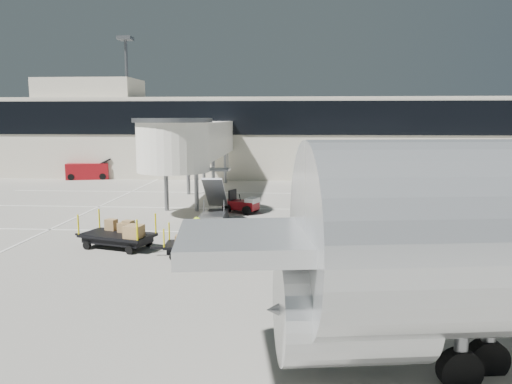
% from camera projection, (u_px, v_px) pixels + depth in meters
% --- Properties ---
extents(ground, '(140.00, 140.00, 0.00)m').
position_uv_depth(ground, '(226.00, 242.00, 24.55)').
color(ground, '#A4A193').
rests_on(ground, ground).
extents(lane_markings, '(40.00, 30.00, 0.02)m').
position_uv_depth(lane_markings, '(235.00, 208.00, 33.80)').
color(lane_markings, silver).
rests_on(lane_markings, ground).
extents(terminal, '(64.00, 12.11, 15.20)m').
position_uv_depth(terminal, '(259.00, 136.00, 53.49)').
color(terminal, beige).
rests_on(terminal, ground).
extents(jet_bridge, '(5.70, 20.40, 6.03)m').
position_uv_depth(jet_bridge, '(194.00, 142.00, 36.29)').
color(jet_bridge, white).
rests_on(jet_bridge, ground).
extents(baggage_tug, '(2.43, 2.07, 1.44)m').
position_uv_depth(baggage_tug, '(242.00, 205.00, 32.03)').
color(baggage_tug, maroon).
rests_on(baggage_tug, ground).
extents(suitcase_cart, '(3.99, 2.34, 1.53)m').
position_uv_depth(suitcase_cart, '(343.00, 209.00, 30.45)').
color(suitcase_cart, black).
rests_on(suitcase_cart, ground).
extents(box_cart_near, '(3.57, 1.63, 1.38)m').
position_uv_depth(box_cart_near, '(201.00, 245.00, 21.98)').
color(box_cart_near, black).
rests_on(box_cart_near, ground).
extents(box_cart_far, '(4.21, 2.57, 1.62)m').
position_uv_depth(box_cart_far, '(116.00, 235.00, 23.40)').
color(box_cart_far, black).
rests_on(box_cart_far, ground).
extents(ground_worker, '(0.83, 0.76, 1.90)m').
position_uv_depth(ground_worker, '(198.00, 239.00, 21.22)').
color(ground_worker, '#AFDC17').
rests_on(ground_worker, ground).
extents(minivan, '(3.07, 4.73, 1.67)m').
position_uv_depth(minivan, '(422.00, 189.00, 35.84)').
color(minivan, silver).
rests_on(minivan, ground).
extents(belt_loader, '(4.57, 2.58, 2.08)m').
position_uv_depth(belt_loader, '(88.00, 171.00, 49.32)').
color(belt_loader, maroon).
rests_on(belt_loader, ground).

